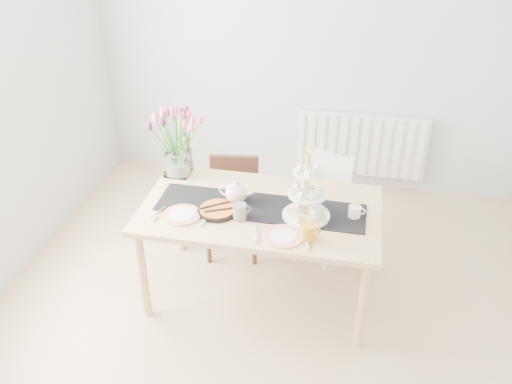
% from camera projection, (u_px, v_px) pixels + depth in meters
% --- Properties ---
extents(room_shell, '(4.50, 4.50, 4.50)m').
position_uv_depth(room_shell, '(266.00, 175.00, 2.91)').
color(room_shell, tan).
rests_on(room_shell, ground).
extents(radiator, '(1.20, 0.08, 0.60)m').
position_uv_depth(radiator, '(361.00, 145.00, 5.09)').
color(radiator, white).
rests_on(radiator, room_shell).
extents(dining_table, '(1.60, 0.90, 0.75)m').
position_uv_depth(dining_table, '(260.00, 217.00, 3.67)').
color(dining_table, tan).
rests_on(dining_table, ground).
extents(chair_brown, '(0.45, 0.45, 0.78)m').
position_uv_depth(chair_brown, '(234.00, 198.00, 4.30)').
color(chair_brown, '#391E15').
rests_on(chair_brown, ground).
extents(chair_white, '(0.51, 0.51, 0.82)m').
position_uv_depth(chair_white, '(321.00, 198.00, 4.26)').
color(chair_white, silver).
rests_on(chair_white, ground).
extents(table_runner, '(1.40, 0.35, 0.01)m').
position_uv_depth(table_runner, '(260.00, 207.00, 3.63)').
color(table_runner, black).
rests_on(table_runner, dining_table).
extents(tulip_vase, '(0.65, 0.65, 0.55)m').
position_uv_depth(tulip_vase, '(175.00, 130.00, 3.84)').
color(tulip_vase, silver).
rests_on(tulip_vase, dining_table).
extents(cake_stand, '(0.31, 0.31, 0.46)m').
position_uv_depth(cake_stand, '(307.00, 200.00, 3.47)').
color(cake_stand, gold).
rests_on(cake_stand, dining_table).
extents(teapot, '(0.28, 0.24, 0.16)m').
position_uv_depth(teapot, '(236.00, 193.00, 3.65)').
color(teapot, white).
rests_on(teapot, dining_table).
extents(cream_jug, '(0.10, 0.10, 0.08)m').
position_uv_depth(cream_jug, '(355.00, 212.00, 3.51)').
color(cream_jug, white).
rests_on(cream_jug, dining_table).
extents(tart_tin, '(0.26, 0.26, 0.03)m').
position_uv_depth(tart_tin, '(217.00, 210.00, 3.58)').
color(tart_tin, black).
rests_on(tart_tin, dining_table).
extents(mug_grey, '(0.13, 0.13, 0.11)m').
position_uv_depth(mug_grey, '(240.00, 212.00, 3.49)').
color(mug_grey, slate).
rests_on(mug_grey, dining_table).
extents(mug_white, '(0.11, 0.11, 0.10)m').
position_uv_depth(mug_white, '(317.00, 214.00, 3.49)').
color(mug_white, silver).
rests_on(mug_white, dining_table).
extents(mug_orange, '(0.12, 0.12, 0.11)m').
position_uv_depth(mug_orange, '(308.00, 232.00, 3.30)').
color(mug_orange, orange).
rests_on(mug_orange, dining_table).
extents(plate_left, '(0.31, 0.31, 0.01)m').
position_uv_depth(plate_left, '(182.00, 215.00, 3.55)').
color(plate_left, silver).
rests_on(plate_left, dining_table).
extents(plate_right, '(0.30, 0.30, 0.01)m').
position_uv_depth(plate_right, '(283.00, 236.00, 3.35)').
color(plate_right, white).
rests_on(plate_right, dining_table).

